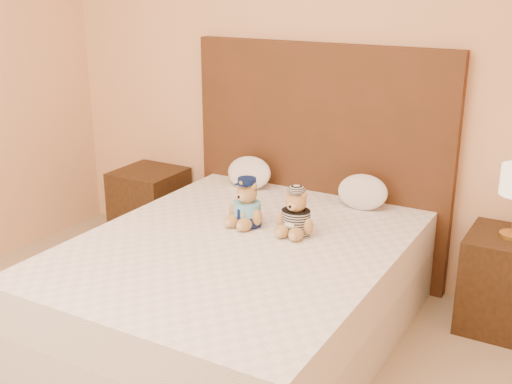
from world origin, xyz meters
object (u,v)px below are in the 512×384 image
Objects in this scene: nightstand_left at (150,206)px; teddy_prisoner at (296,212)px; bed at (239,289)px; pillow_right at (363,190)px; nightstand_right at (506,283)px; teddy_police at (247,202)px; pillow_left at (249,171)px.

nightstand_left is 2.11× the size of teddy_prisoner.
pillow_right reaches higher than bed.
bed and nightstand_right have the same top height.
teddy_police is 0.30m from teddy_prisoner.
pillow_left is at bearing 178.97° from nightstand_right.
nightstand_right is at bearing 0.00° from nightstand_left.
pillow_left is at bearing 116.73° from bed.
nightstand_left is 1.36m from teddy_police.
pillow_left is (-0.64, 0.58, -0.02)m from teddy_prisoner.
teddy_police is (-0.08, 0.23, 0.41)m from bed.
nightstand_right is at bearing 29.90° from teddy_prisoner.
nightstand_left is 1.76× the size of pillow_right.
teddy_prisoner is at bearing 11.00° from teddy_police.
teddy_prisoner is (0.30, 0.01, -0.01)m from teddy_police.
bed is at bearing -147.38° from nightstand_right.
teddy_prisoner is at bearing -151.78° from nightstand_right.
pillow_right is at bearing 65.60° from bed.
teddy_police is at bearing 109.44° from bed.
nightstand_left is at bearing 180.00° from nightstand_right.
nightstand_right is at bearing 31.87° from teddy_police.
pillow_right is (0.38, 0.83, 0.39)m from bed.
nightstand_right is 1.24m from teddy_prisoner.
teddy_police reaches higher than pillow_left.
nightstand_left is at bearing 163.04° from teddy_police.
teddy_prisoner is at bearing 48.54° from bed.
bed is 6.39× the size of pillow_right.
pillow_right is (1.63, 0.03, 0.39)m from nightstand_left.
teddy_prisoner is 0.82× the size of pillow_left.
teddy_police reaches higher than teddy_prisoner.
nightstand_left is 1.67m from pillow_right.
nightstand_right is at bearing 32.62° from bed.
bed is at bearing -32.62° from nightstand_left.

